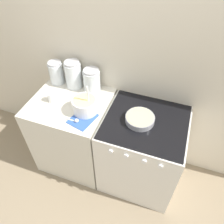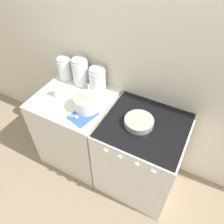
{
  "view_description": "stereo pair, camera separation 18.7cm",
  "coord_description": "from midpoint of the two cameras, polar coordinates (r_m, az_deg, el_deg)",
  "views": [
    {
      "loc": [
        0.53,
        -0.96,
        2.25
      ],
      "look_at": [
        0.08,
        0.29,
        0.94
      ],
      "focal_mm": 35.0,
      "sensor_mm": 36.0,
      "label": 1
    },
    {
      "loc": [
        0.71,
        -0.88,
        2.25
      ],
      "look_at": [
        0.08,
        0.29,
        0.94
      ],
      "focal_mm": 35.0,
      "sensor_mm": 36.0,
      "label": 2
    }
  ],
  "objects": [
    {
      "name": "recipe_page",
      "position": [
        1.91,
        -10.42,
        -1.86
      ],
      "size": [
        0.24,
        0.27,
        0.01
      ],
      "color": "#3359B2",
      "rests_on": "countertop_cabinet"
    },
    {
      "name": "ground_plane",
      "position": [
        2.51,
        -6.57,
        -19.66
      ],
      "size": [
        12.0,
        12.0,
        0.0
      ],
      "primitive_type": "plane",
      "color": "gray"
    },
    {
      "name": "tin_can",
      "position": [
        2.12,
        -17.99,
        3.57
      ],
      "size": [
        0.07,
        0.07,
        0.09
      ],
      "color": "silver",
      "rests_on": "countertop_cabinet"
    },
    {
      "name": "stove",
      "position": [
        2.22,
        5.26,
        -10.36
      ],
      "size": [
        0.73,
        0.69,
        0.89
      ],
      "color": "white",
      "rests_on": "ground_plane"
    },
    {
      "name": "baking_pan",
      "position": [
        1.84,
        4.45,
        -1.93
      ],
      "size": [
        0.25,
        0.25,
        0.06
      ],
      "color": "gray",
      "rests_on": "stove"
    },
    {
      "name": "storage_jar_middle",
      "position": [
        2.2,
        -12.45,
        9.04
      ],
      "size": [
        0.16,
        0.16,
        0.28
      ],
      "color": "silver",
      "rests_on": "countertop_cabinet"
    },
    {
      "name": "measuring_spoon",
      "position": [
        1.89,
        -12.35,
        -2.33
      ],
      "size": [
        0.12,
        0.04,
        0.04
      ],
      "color": "white",
      "rests_on": "countertop_cabinet"
    },
    {
      "name": "wall_back",
      "position": [
        2.03,
        -1.02,
        13.35
      ],
      "size": [
        4.49,
        0.05,
        2.4
      ],
      "color": "beige",
      "rests_on": "ground_plane"
    },
    {
      "name": "mixing_bowl",
      "position": [
        1.92,
        -9.88,
        1.73
      ],
      "size": [
        0.22,
        0.22,
        0.29
      ],
      "color": "white",
      "rests_on": "countertop_cabinet"
    },
    {
      "name": "storage_jar_left",
      "position": [
        2.31,
        -16.59,
        9.43
      ],
      "size": [
        0.14,
        0.14,
        0.23
      ],
      "color": "silver",
      "rests_on": "countertop_cabinet"
    },
    {
      "name": "countertop_cabinet",
      "position": [
        2.41,
        -11.92,
        -5.28
      ],
      "size": [
        0.72,
        0.67,
        0.89
      ],
      "color": "silver",
      "rests_on": "ground_plane"
    },
    {
      "name": "storage_jar_right",
      "position": [
        2.13,
        -7.82,
        7.73
      ],
      "size": [
        0.16,
        0.16,
        0.23
      ],
      "color": "silver",
      "rests_on": "countertop_cabinet"
    }
  ]
}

